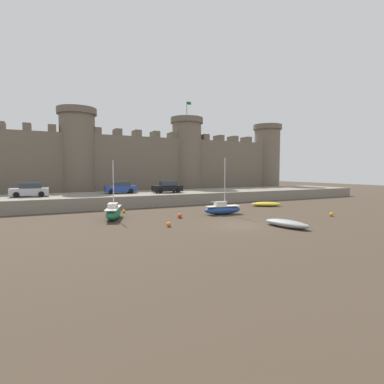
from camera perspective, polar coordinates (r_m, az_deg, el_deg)
name	(u,v)px	position (r m, az deg, el deg)	size (l,w,h in m)	color
ground_plane	(240,225)	(25.30, 9.20, -6.29)	(160.00, 160.00, 0.00)	#423528
quay_road	(158,197)	(42.72, -6.50, -1.05)	(68.90, 10.00, 1.49)	gray
castle	(137,161)	(52.37, -10.44, 5.86)	(62.84, 5.94, 17.22)	#706354
rowboat_near_channel_left	(266,204)	(39.30, 13.93, -2.23)	(3.93, 2.96, 0.56)	yellow
sailboat_foreground_left	(223,209)	(31.28, 5.85, -3.25)	(4.16, 1.62, 5.86)	#234793
sailboat_midflat_right	(113,212)	(29.02, -14.73, -3.76)	(2.79, 5.12, 5.51)	#1E6B47
rowboat_foreground_centre	(286,223)	(25.25, 17.55, -5.71)	(1.98, 4.13, 0.61)	gray
mooring_buoy_off_centre	(169,224)	(24.38, -4.45, -6.18)	(0.38, 0.38, 0.38)	orange
mooring_buoy_near_channel	(124,211)	(33.06, -12.87, -3.58)	(0.37, 0.37, 0.37)	orange
mooring_buoy_mid_mud	(180,216)	(28.72, -2.34, -4.54)	(0.46, 0.46, 0.46)	#E04C1E
mooring_buoy_near_shore	(331,214)	(32.91, 25.01, -3.88)	(0.39, 0.39, 0.39)	orange
car_quay_centre_west	(30,190)	(39.92, -28.51, 0.32)	(4.16, 2.01, 1.62)	#B2B5B7
car_quay_east	(168,187)	(41.72, -4.68, 0.94)	(4.16, 2.01, 1.62)	black
car_quay_centre_east	(121,188)	(41.60, -13.46, 0.83)	(4.16, 2.01, 1.62)	#263F99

